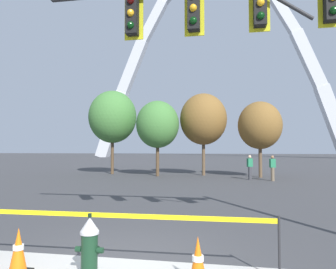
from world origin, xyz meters
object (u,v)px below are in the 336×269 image
traffic_cone_mid_sidewalk (18,251)px  traffic_cone_by_hydrant (198,262)px  pedestrian_standing_center (273,168)px  monument_arch (216,66)px  fire_hydrant (90,247)px  traffic_signal_gantry (281,34)px  pedestrian_walking_left (250,167)px

traffic_cone_mid_sidewalk → traffic_cone_by_hydrant: bearing=0.2°
pedestrian_standing_center → monument_arch: bearing=95.3°
fire_hydrant → traffic_signal_gantry: (3.30, 1.99, 3.94)m
traffic_cone_mid_sidewalk → pedestrian_standing_center: 17.09m
fire_hydrant → pedestrian_standing_center: (5.06, 15.82, 0.35)m
traffic_cone_by_hydrant → monument_arch: bearing=91.2°
fire_hydrant → monument_arch: 69.67m
traffic_signal_gantry → monument_arch: monument_arch is taller
fire_hydrant → traffic_cone_mid_sidewalk: size_ratio=1.36×
pedestrian_walking_left → pedestrian_standing_center: bearing=-23.4°
traffic_signal_gantry → traffic_cone_mid_sidewalk: bearing=-155.4°
pedestrian_standing_center → traffic_signal_gantry: bearing=-97.3°
fire_hydrant → traffic_cone_by_hydrant: bearing=-2.1°
traffic_cone_by_hydrant → traffic_signal_gantry: size_ratio=0.09×
pedestrian_standing_center → pedestrian_walking_left: bearing=156.6°
traffic_signal_gantry → monument_arch: bearing=92.6°
traffic_cone_by_hydrant → pedestrian_walking_left: 16.59m
fire_hydrant → pedestrian_standing_center: bearing=72.3°
monument_arch → pedestrian_standing_center: 54.80m
fire_hydrant → pedestrian_walking_left: size_ratio=0.62×
fire_hydrant → monument_arch: bearing=89.7°
traffic_cone_mid_sidewalk → monument_arch: size_ratio=0.01×
traffic_signal_gantry → pedestrian_standing_center: 14.40m
fire_hydrant → traffic_signal_gantry: bearing=31.1°
fire_hydrant → traffic_cone_by_hydrant: (1.72, -0.06, -0.11)m
traffic_cone_mid_sidewalk → traffic_signal_gantry: size_ratio=0.09×
fire_hydrant → pedestrian_standing_center: pedestrian_standing_center is taller
pedestrian_walking_left → pedestrian_standing_center: (1.34, -0.58, 0.00)m
traffic_cone_mid_sidewalk → pedestrian_walking_left: (4.93, 16.47, 0.46)m
pedestrian_walking_left → traffic_cone_by_hydrant: bearing=-96.9°
fire_hydrant → traffic_cone_mid_sidewalk: fire_hydrant is taller
fire_hydrant → monument_arch: size_ratio=0.02×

